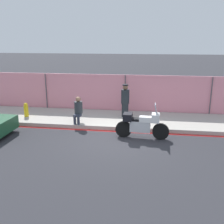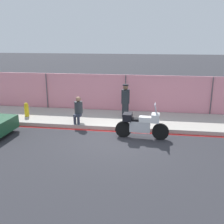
# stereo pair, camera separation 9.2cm
# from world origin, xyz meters

# --- Properties ---
(ground_plane) EXTENTS (120.00, 120.00, 0.00)m
(ground_plane) POSITION_xyz_m (0.00, 0.00, 0.00)
(ground_plane) COLOR #2D2D33
(sidewalk) EXTENTS (33.44, 2.85, 0.18)m
(sidewalk) POSITION_xyz_m (0.00, 2.59, 0.09)
(sidewalk) COLOR #ADA89E
(sidewalk) RESTS_ON ground_plane
(curb_paint_stripe) EXTENTS (33.44, 0.18, 0.01)m
(curb_paint_stripe) POSITION_xyz_m (0.00, 1.08, 0.00)
(curb_paint_stripe) COLOR red
(curb_paint_stripe) RESTS_ON ground_plane
(storefront_fence) EXTENTS (31.77, 0.16, 2.15)m
(storefront_fence) POSITION_xyz_m (-0.00, 4.10, 1.08)
(storefront_fence) COLOR pink
(storefront_fence) RESTS_ON ground_plane
(motorcycle) EXTENTS (2.24, 0.56, 1.51)m
(motorcycle) POSITION_xyz_m (1.03, 0.44, 0.61)
(motorcycle) COLOR black
(motorcycle) RESTS_ON ground_plane
(officer_standing) EXTENTS (0.41, 0.41, 1.67)m
(officer_standing) POSITION_xyz_m (0.11, 2.85, 1.03)
(officer_standing) COLOR #1E2328
(officer_standing) RESTS_ON sidewalk
(person_seated_on_curb) EXTENTS (0.39, 0.65, 1.23)m
(person_seated_on_curb) POSITION_xyz_m (-1.99, 1.61, 0.86)
(person_seated_on_curb) COLOR #2D3342
(person_seated_on_curb) RESTS_ON sidewalk
(fire_hydrant) EXTENTS (0.22, 0.28, 0.72)m
(fire_hydrant) POSITION_xyz_m (-4.89, 2.16, 0.53)
(fire_hydrant) COLOR gold
(fire_hydrant) RESTS_ON sidewalk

